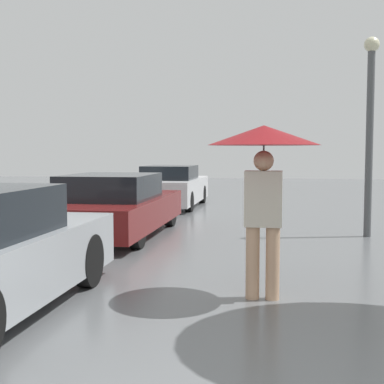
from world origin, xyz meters
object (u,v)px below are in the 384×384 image
parked_car_middle (114,206)px  pedestrian (264,156)px  street_lamp (370,119)px  parked_car_farthest (171,187)px

parked_car_middle → pedestrian: bearing=-53.7°
parked_car_middle → street_lamp: 5.24m
pedestrian → parked_car_farthest: 10.13m
pedestrian → street_lamp: street_lamp is taller
street_lamp → pedestrian: bearing=-111.6°
pedestrian → street_lamp: (1.88, 4.75, 0.66)m
parked_car_middle → parked_car_farthest: (0.05, 5.50, 0.01)m
parked_car_middle → street_lamp: street_lamp is taller
pedestrian → street_lamp: size_ratio=0.51×
pedestrian → street_lamp: 5.15m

